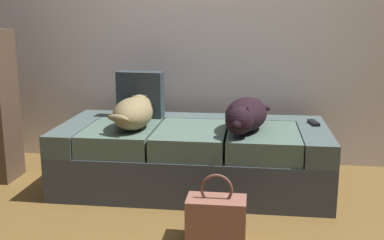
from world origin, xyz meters
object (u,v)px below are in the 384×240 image
dog_dark (245,115)px  handbag (216,218)px  throw_pillow (140,94)px  couch (193,156)px  tv_remote (314,123)px  dog_tan (134,112)px

dog_dark → handbag: size_ratio=1.67×
throw_pillow → handbag: throw_pillow is taller
couch → tv_remote: tv_remote is taller
dog_tan → throw_pillow: throw_pillow is taller
dog_dark → couch: bearing=161.2°
couch → handbag: size_ratio=4.89×
tv_remote → throw_pillow: throw_pillow is taller
handbag → couch: bearing=106.0°
throw_pillow → handbag: size_ratio=0.90×
dog_dark → handbag: bearing=-101.3°
dog_tan → handbag: bearing=-48.2°
throw_pillow → tv_remote: bearing=-4.0°
dog_dark → throw_pillow: 0.86m
dog_dark → handbag: (-0.13, -0.67, -0.43)m
couch → tv_remote: 0.88m
couch → handbag: 0.83m
dog_dark → tv_remote: (0.47, 0.26, -0.10)m
throw_pillow → handbag: 1.31m
tv_remote → handbag: tv_remote is taller
dog_dark → tv_remote: size_ratio=4.22×
couch → dog_tan: size_ratio=3.01×
dog_dark → dog_tan: bearing=178.4°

